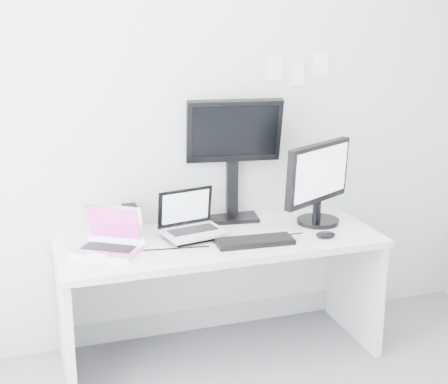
{
  "coord_description": "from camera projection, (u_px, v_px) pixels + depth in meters",
  "views": [
    {
      "loc": [
        -1.07,
        -2.09,
        1.99
      ],
      "look_at": [
        0.02,
        1.23,
        1.0
      ],
      "focal_mm": 53.35,
      "sensor_mm": 36.0,
      "label": 1
    }
  ],
  "objects": [
    {
      "name": "desk",
      "position": [
        220.0,
        298.0,
        3.81
      ],
      "size": [
        1.8,
        0.7,
        0.73
      ],
      "primitive_type": "cube",
      "color": "silver",
      "rests_on": "ground"
    },
    {
      "name": "keyboard",
      "position": [
        255.0,
        241.0,
        3.62
      ],
      "size": [
        0.43,
        0.18,
        0.03
      ],
      "primitive_type": "cube",
      "rotation": [
        0.0,
        0.0,
        -0.06
      ],
      "color": "black",
      "rests_on": "desk"
    },
    {
      "name": "speaker",
      "position": [
        130.0,
        217.0,
        3.82
      ],
      "size": [
        0.1,
        0.1,
        0.15
      ],
      "primitive_type": "cube",
      "rotation": [
        0.0,
        0.0,
        0.36
      ],
      "color": "black",
      "rests_on": "desk"
    },
    {
      "name": "macbook",
      "position": [
        107.0,
        230.0,
        3.47
      ],
      "size": [
        0.41,
        0.39,
        0.25
      ],
      "primitive_type": "cube",
      "rotation": [
        0.0,
        0.0,
        -0.58
      ],
      "color": "silver",
      "rests_on": "desk"
    },
    {
      "name": "wall_note_0",
      "position": [
        274.0,
        69.0,
        3.92
      ],
      "size": [
        0.1,
        0.0,
        0.14
      ],
      "primitive_type": "cube",
      "color": "white",
      "rests_on": "back_wall"
    },
    {
      "name": "dell_laptop",
      "position": [
        194.0,
        215.0,
        3.66
      ],
      "size": [
        0.37,
        0.32,
        0.27
      ],
      "primitive_type": "cube",
      "rotation": [
        0.0,
        0.0,
        0.19
      ],
      "color": "silver",
      "rests_on": "desk"
    },
    {
      "name": "mouse",
      "position": [
        326.0,
        235.0,
        3.71
      ],
      "size": [
        0.12,
        0.09,
        0.04
      ],
      "primitive_type": "ellipsoid",
      "rotation": [
        0.0,
        0.0,
        -0.21
      ],
      "color": "black",
      "rests_on": "desk"
    },
    {
      "name": "rear_monitor",
      "position": [
        233.0,
        158.0,
        3.93
      ],
      "size": [
        0.58,
        0.28,
        0.76
      ],
      "primitive_type": "cube",
      "rotation": [
        0.0,
        0.0,
        -0.14
      ],
      "color": "black",
      "rests_on": "desk"
    },
    {
      "name": "samsung_monitor",
      "position": [
        319.0,
        182.0,
        3.89
      ],
      "size": [
        0.6,
        0.49,
        0.5
      ],
      "primitive_type": "cube",
      "rotation": [
        0.0,
        0.0,
        0.51
      ],
      "color": "black",
      "rests_on": "desk"
    },
    {
      "name": "wall_note_2",
      "position": [
        320.0,
        66.0,
        4.01
      ],
      "size": [
        0.1,
        0.0,
        0.14
      ],
      "primitive_type": "cube",
      "color": "white",
      "rests_on": "back_wall"
    },
    {
      "name": "wall_note_1",
      "position": [
        297.0,
        75.0,
        3.98
      ],
      "size": [
        0.09,
        0.0,
        0.13
      ],
      "primitive_type": "cube",
      "color": "white",
      "rests_on": "back_wall"
    },
    {
      "name": "back_wall",
      "position": [
        201.0,
        118.0,
        3.86
      ],
      "size": [
        3.6,
        0.0,
        3.6
      ],
      "primitive_type": "plane",
      "rotation": [
        1.57,
        0.0,
        0.0
      ],
      "color": "#B6B8BB",
      "rests_on": "ground"
    }
  ]
}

